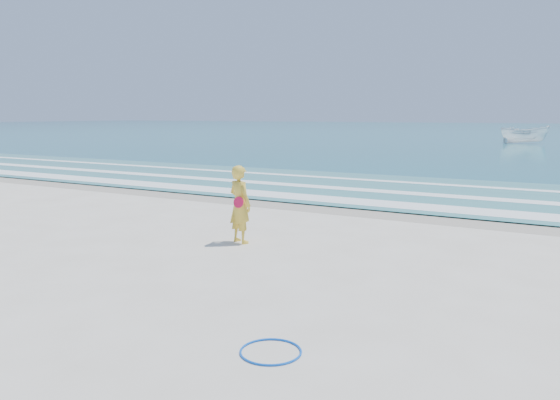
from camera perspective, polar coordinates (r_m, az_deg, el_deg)
The scene contains 10 objects.
ground at distance 10.42m, azimuth -11.51°, elevation -8.39°, with size 400.00×400.00×0.00m, color silver.
wet_sand at distance 18.00m, azimuth 7.58°, elevation -0.96°, with size 400.00×2.40×0.00m, color #B2A893.
ocean at distance 112.70m, azimuth 26.31°, elevation 6.47°, with size 400.00×190.00×0.04m, color #19727F.
shallow at distance 22.66m, azimuth 12.32°, elevation 1.05°, with size 400.00×10.00×0.01m, color #59B7AD.
foam_near at distance 19.19m, azimuth 9.04°, elevation -0.23°, with size 400.00×1.40×0.01m, color white.
foam_mid at distance 21.90m, azimuth 11.70°, elevation 0.83°, with size 400.00×0.90×0.01m, color white.
foam_far at distance 25.04m, azimuth 14.02°, elevation 1.74°, with size 400.00×0.60×0.01m, color white.
hoop at distance 7.38m, azimuth -0.97°, elevation -15.54°, with size 0.82×0.82×0.03m, color blue.
boat at distance 63.04m, azimuth 24.21°, elevation 6.26°, with size 1.83×4.86×1.88m, color white.
woman at distance 13.11m, azimuth -4.21°, elevation -0.45°, with size 0.79×0.64×1.88m.
Camera 1 is at (6.59, -7.47, 3.07)m, focal length 35.00 mm.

